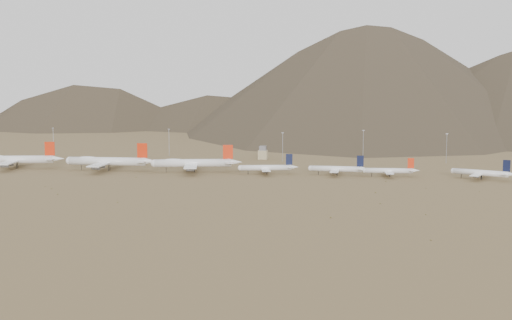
% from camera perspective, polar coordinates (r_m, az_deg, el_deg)
% --- Properties ---
extents(ground, '(3000.00, 3000.00, 0.00)m').
position_cam_1_polar(ground, '(469.83, -5.41, -1.49)').
color(ground, olive).
rests_on(ground, ground).
extents(mountain_ridge, '(4400.00, 1000.00, 300.00)m').
position_cam_1_polar(mountain_ridge, '(1356.49, 4.88, 10.14)').
color(mountain_ridge, '#493C2B').
rests_on(mountain_ridge, ground).
extents(widebody_west, '(70.93, 55.72, 21.38)m').
position_cam_1_polar(widebody_west, '(548.52, -20.58, 0.06)').
color(widebody_west, white).
rests_on(widebody_west, ground).
extents(widebody_centre, '(73.60, 56.61, 21.85)m').
position_cam_1_polar(widebody_centre, '(513.30, -13.04, -0.10)').
color(widebody_centre, white).
rests_on(widebody_centre, ground).
extents(widebody_east, '(69.00, 54.33, 20.87)m').
position_cam_1_polar(widebody_east, '(493.85, -5.60, -0.25)').
color(widebody_east, white).
rests_on(widebody_east, ground).
extents(narrowbody_a, '(45.14, 33.23, 15.16)m').
position_cam_1_polar(narrowbody_a, '(480.80, 1.02, -0.68)').
color(narrowbody_a, white).
rests_on(narrowbody_a, ground).
extents(narrowbody_b, '(45.63, 32.54, 15.06)m').
position_cam_1_polar(narrowbody_b, '(478.19, 7.29, -0.78)').
color(narrowbody_b, white).
rests_on(narrowbody_b, ground).
extents(narrowbody_c, '(41.58, 30.07, 13.74)m').
position_cam_1_polar(narrowbody_c, '(477.51, 11.82, -0.93)').
color(narrowbody_c, white).
rests_on(narrowbody_c, ground).
extents(narrowbody_d, '(42.99, 32.29, 15.00)m').
position_cam_1_polar(narrowbody_d, '(480.12, 19.45, -1.08)').
color(narrowbody_d, white).
rests_on(narrowbody_d, ground).
extents(control_tower, '(8.00, 8.00, 12.00)m').
position_cam_1_polar(control_tower, '(579.16, 0.62, 0.60)').
color(control_tower, tan).
rests_on(control_tower, ground).
extents(mast_far_west, '(2.00, 0.60, 25.70)m').
position_cam_1_polar(mast_far_west, '(651.46, -17.57, 1.75)').
color(mast_far_west, gray).
rests_on(mast_far_west, ground).
extents(mast_west, '(2.00, 0.60, 25.70)m').
position_cam_1_polar(mast_west, '(610.93, -7.74, 1.69)').
color(mast_west, gray).
rests_on(mast_west, ground).
extents(mast_centre, '(2.00, 0.60, 25.70)m').
position_cam_1_polar(mast_centre, '(560.09, 2.38, 1.30)').
color(mast_centre, gray).
rests_on(mast_centre, ground).
extents(mast_east, '(2.00, 0.60, 25.70)m').
position_cam_1_polar(mast_east, '(597.75, 9.51, 1.55)').
color(mast_east, gray).
rests_on(mast_east, ground).
extents(mast_far_east, '(2.00, 0.60, 25.70)m').
position_cam_1_polar(mast_far_east, '(570.99, 16.58, 1.14)').
color(mast_far_east, gray).
rests_on(mast_far_east, ground).
extents(desert_scrub, '(438.71, 179.80, 0.85)m').
position_cam_1_polar(desert_scrub, '(409.69, -17.17, -2.91)').
color(desert_scrub, olive).
rests_on(desert_scrub, ground).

